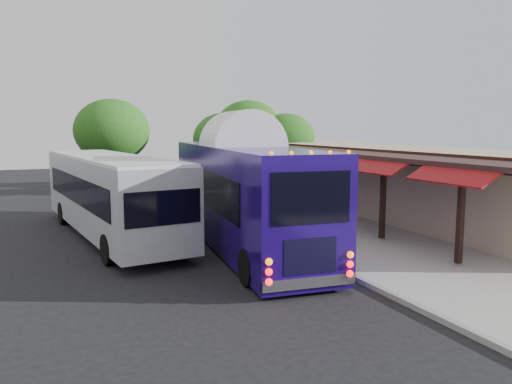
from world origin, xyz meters
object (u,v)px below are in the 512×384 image
ped_b (319,203)px  coach_bus (242,189)px  ped_c (226,195)px  sign_board (321,216)px  ped_a (298,221)px  city_bus (110,192)px  ped_d (211,187)px

ped_b → coach_bus: bearing=27.2°
ped_c → sign_board: size_ratio=1.49×
ped_a → ped_c: size_ratio=0.97×
city_bus → ped_d: 10.77m
coach_bus → city_bus: (-4.52, 3.76, -0.35)m
coach_bus → city_bus: coach_bus is taller
ped_c → ped_d: (0.51, 4.34, -0.06)m
city_bus → sign_board: size_ratio=11.77×
ped_b → ped_c: (-2.80, 5.11, -0.12)m
coach_bus → ped_b: 5.52m
ped_a → ped_c: 8.24m
ped_d → coach_bus: bearing=108.6°
ped_a → sign_board: 1.83m
ped_d → ped_a: bearing=118.5°
coach_bus → sign_board: (3.65, 0.13, -1.35)m
coach_bus → sign_board: size_ratio=11.98×
ped_d → city_bus: bearing=79.5°
ped_b → ped_d: size_ratio=1.22×
ped_a → ped_c: ped_c is taller
coach_bus → sign_board: 3.89m
city_bus → ped_b: size_ratio=6.92×
ped_b → sign_board: 2.55m
ped_b → sign_board: (-1.20, -2.23, -0.19)m
ped_b → ped_c: ped_b is taller
city_bus → sign_board: city_bus is taller
coach_bus → ped_d: coach_bus is taller
ped_a → ped_c: bearing=64.5°
ped_c → ped_d: bearing=-133.2°
ped_b → ped_c: bearing=-60.1°
coach_bus → ped_c: (2.05, 7.48, -1.27)m
coach_bus → ped_d: size_ratio=8.61×
ped_a → ped_d: size_ratio=1.04×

